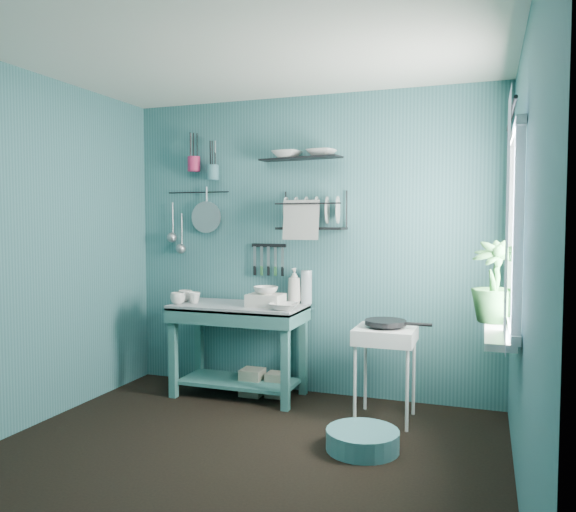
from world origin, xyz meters
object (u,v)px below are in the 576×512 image
(utensil_cup_teal, at_px, (213,172))
(water_bottle, at_px, (306,287))
(utensil_cup_magenta, at_px, (194,164))
(storage_tin_large, at_px, (252,382))
(dish_rack, at_px, (312,210))
(colander, at_px, (206,217))
(wash_tub, at_px, (266,300))
(hotplate_stand, at_px, (385,374))
(potted_plant, at_px, (495,281))
(frying_pan, at_px, (386,322))
(storage_tin_small, at_px, (276,385))
(mug_left, at_px, (178,298))
(floor_basin, at_px, (363,440))
(mug_mid, at_px, (194,298))
(work_counter, at_px, (239,350))
(soap_bottle, at_px, (294,286))
(mug_right, at_px, (185,296))

(utensil_cup_teal, bearing_deg, water_bottle, -0.50)
(utensil_cup_magenta, height_order, storage_tin_large, utensil_cup_magenta)
(dish_rack, xyz_separation_m, colander, (-1.01, 0.08, -0.05))
(wash_tub, xyz_separation_m, hotplate_stand, (1.00, -0.15, -0.48))
(utensil_cup_magenta, relative_size, potted_plant, 0.26)
(potted_plant, bearing_deg, frying_pan, 153.13)
(dish_rack, height_order, utensil_cup_teal, utensil_cup_teal)
(utensil_cup_magenta, bearing_deg, storage_tin_small, -10.07)
(mug_left, bearing_deg, utensil_cup_teal, 71.09)
(dish_rack, bearing_deg, floor_basin, -50.47)
(mug_mid, height_order, storage_tin_small, mug_mid)
(wash_tub, relative_size, dish_rack, 0.51)
(work_counter, xyz_separation_m, mug_left, (-0.48, -0.16, 0.43))
(frying_pan, xyz_separation_m, storage_tin_small, (-0.95, 0.25, -0.62))
(wash_tub, height_order, soap_bottle, soap_bottle)
(water_bottle, relative_size, potted_plant, 0.55)
(mug_mid, xyz_separation_m, utensil_cup_teal, (0.03, 0.29, 1.07))
(utensil_cup_teal, bearing_deg, soap_bottle, -2.05)
(utensil_cup_teal, xyz_separation_m, potted_plant, (2.33, -0.77, -0.80))
(colander, bearing_deg, hotplate_stand, -14.30)
(hotplate_stand, xyz_separation_m, storage_tin_large, (-1.15, 0.22, -0.23))
(utensil_cup_magenta, relative_size, utensil_cup_teal, 1.00)
(mug_mid, xyz_separation_m, mug_right, (-0.12, 0.06, 0.00))
(colander, bearing_deg, soap_bottle, -3.88)
(utensil_cup_magenta, distance_m, storage_tin_small, 2.04)
(potted_plant, bearing_deg, hotplate_stand, 153.13)
(mug_mid, bearing_deg, storage_tin_large, 12.91)
(mug_left, relative_size, water_bottle, 0.44)
(frying_pan, bearing_deg, floor_basin, -93.70)
(colander, distance_m, storage_tin_large, 1.50)
(water_bottle, bearing_deg, colander, 177.74)
(work_counter, distance_m, frying_pan, 1.30)
(mug_right, bearing_deg, floor_basin, -24.17)
(mug_right, relative_size, utensil_cup_teal, 0.95)
(mug_right, height_order, dish_rack, dish_rack)
(wash_tub, xyz_separation_m, frying_pan, (1.00, -0.15, -0.10))
(work_counter, distance_m, mug_mid, 0.58)
(soap_bottle, relative_size, dish_rack, 0.54)
(potted_plant, bearing_deg, water_bottle, 152.46)
(potted_plant, xyz_separation_m, storage_tin_small, (-1.68, 0.62, -0.98))
(mug_mid, relative_size, dish_rack, 0.18)
(hotplate_stand, distance_m, colander, 2.08)
(storage_tin_large, height_order, storage_tin_small, storage_tin_large)
(work_counter, height_order, colander, colander)
(frying_pan, relative_size, utensil_cup_teal, 2.31)
(colander, bearing_deg, utensil_cup_teal, -20.17)
(storage_tin_large, xyz_separation_m, storage_tin_small, (0.20, 0.03, -0.01))
(wash_tub, height_order, colander, colander)
(work_counter, relative_size, water_bottle, 3.87)
(hotplate_stand, bearing_deg, water_bottle, 144.48)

